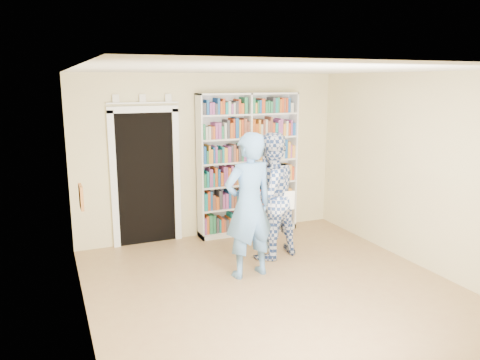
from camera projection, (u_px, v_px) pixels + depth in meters
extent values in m
plane|color=#986E49|center=(279.00, 293.00, 5.80)|extent=(5.00, 5.00, 0.00)
plane|color=white|center=(283.00, 70.00, 5.24)|extent=(5.00, 5.00, 0.00)
plane|color=beige|center=(211.00, 156.00, 7.77)|extent=(4.50, 0.00, 4.50)
plane|color=beige|center=(81.00, 206.00, 4.66)|extent=(0.00, 5.00, 5.00)
plane|color=beige|center=(427.00, 173.00, 6.37)|extent=(0.00, 5.00, 5.00)
cube|color=white|center=(248.00, 165.00, 7.89)|extent=(1.74, 0.33, 2.39)
cube|color=white|center=(248.00, 165.00, 7.89)|extent=(0.03, 0.33, 2.39)
cube|color=black|center=(146.00, 179.00, 7.40)|extent=(0.90, 0.03, 2.10)
cube|color=white|center=(114.00, 182.00, 7.20)|extent=(0.10, 0.06, 2.20)
cube|color=white|center=(177.00, 177.00, 7.58)|extent=(0.10, 0.06, 2.20)
cube|color=white|center=(143.00, 109.00, 7.16)|extent=(1.10, 0.06, 0.10)
cube|color=white|center=(143.00, 103.00, 7.13)|extent=(1.10, 0.08, 0.02)
cube|color=brown|center=(81.00, 197.00, 4.84)|extent=(0.03, 0.25, 0.25)
imported|color=#5585BE|center=(249.00, 206.00, 6.14)|extent=(0.76, 0.55, 1.94)
imported|color=navy|center=(270.00, 196.00, 6.82)|extent=(1.06, 0.92, 1.86)
cube|color=white|center=(288.00, 200.00, 6.66)|extent=(0.19, 0.04, 0.27)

